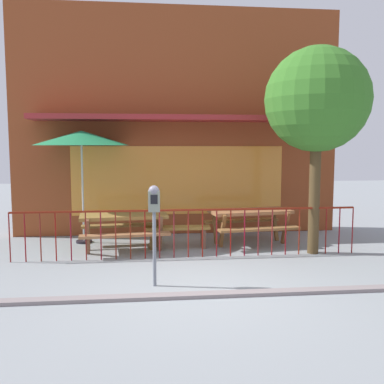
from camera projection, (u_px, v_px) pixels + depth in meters
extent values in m
plane|color=gray|center=(200.00, 288.00, 6.75)|extent=(40.00, 40.00, 0.00)
cube|color=#4B291D|center=(178.00, 232.00, 11.22)|extent=(8.10, 0.54, 0.01)
cube|color=brown|center=(178.00, 122.00, 10.92)|extent=(8.10, 0.50, 5.59)
cube|color=orange|center=(179.00, 180.00, 10.82)|extent=(5.26, 0.02, 1.70)
cube|color=maroon|center=(180.00, 118.00, 10.22)|extent=(6.88, 0.91, 0.12)
cube|color=maroon|center=(188.00, 210.00, 8.51)|extent=(6.80, 0.04, 0.04)
cylinder|color=maroon|center=(10.00, 238.00, 8.20)|extent=(0.02, 0.02, 0.95)
cylinder|color=maroon|center=(25.00, 237.00, 8.23)|extent=(0.02, 0.02, 0.95)
cylinder|color=maroon|center=(40.00, 237.00, 8.26)|extent=(0.02, 0.02, 0.95)
cylinder|color=maroon|center=(56.00, 237.00, 8.29)|extent=(0.02, 0.02, 0.95)
cylinder|color=maroon|center=(71.00, 236.00, 8.32)|extent=(0.02, 0.02, 0.95)
cylinder|color=maroon|center=(86.00, 236.00, 8.35)|extent=(0.02, 0.02, 0.95)
cylinder|color=maroon|center=(101.00, 236.00, 8.38)|extent=(0.02, 0.02, 0.95)
cylinder|color=maroon|center=(116.00, 235.00, 8.41)|extent=(0.02, 0.02, 0.95)
cylinder|color=maroon|center=(130.00, 235.00, 8.44)|extent=(0.02, 0.02, 0.95)
cylinder|color=maroon|center=(145.00, 235.00, 8.47)|extent=(0.02, 0.02, 0.95)
cylinder|color=maroon|center=(160.00, 234.00, 8.50)|extent=(0.02, 0.02, 0.95)
cylinder|color=maroon|center=(174.00, 234.00, 8.53)|extent=(0.02, 0.02, 0.95)
cylinder|color=maroon|center=(188.00, 234.00, 8.56)|extent=(0.02, 0.02, 0.95)
cylinder|color=maroon|center=(203.00, 233.00, 8.59)|extent=(0.02, 0.02, 0.95)
cylinder|color=maroon|center=(217.00, 233.00, 8.62)|extent=(0.02, 0.02, 0.95)
cylinder|color=maroon|center=(231.00, 233.00, 8.65)|extent=(0.02, 0.02, 0.95)
cylinder|color=maroon|center=(245.00, 233.00, 8.68)|extent=(0.02, 0.02, 0.95)
cylinder|color=maroon|center=(258.00, 232.00, 8.71)|extent=(0.02, 0.02, 0.95)
cylinder|color=maroon|center=(272.00, 232.00, 8.74)|extent=(0.02, 0.02, 0.95)
cylinder|color=maroon|center=(286.00, 232.00, 8.77)|extent=(0.02, 0.02, 0.95)
cylinder|color=maroon|center=(299.00, 231.00, 8.80)|extent=(0.02, 0.02, 0.95)
cylinder|color=maroon|center=(313.00, 231.00, 8.83)|extent=(0.02, 0.02, 0.95)
cylinder|color=maroon|center=(326.00, 231.00, 8.87)|extent=(0.02, 0.02, 0.95)
cylinder|color=maroon|center=(339.00, 230.00, 8.90)|extent=(0.02, 0.02, 0.95)
cylinder|color=maroon|center=(352.00, 230.00, 8.93)|extent=(0.02, 0.02, 0.95)
cube|color=olive|center=(124.00, 216.00, 9.11)|extent=(1.87, 0.94, 0.07)
cube|color=brown|center=(125.00, 235.00, 8.60)|extent=(1.82, 0.44, 0.05)
cube|color=olive|center=(122.00, 225.00, 9.67)|extent=(1.82, 0.44, 0.05)
cube|color=brown|center=(88.00, 237.00, 8.72)|extent=(0.11, 0.35, 0.78)
cube|color=brown|center=(88.00, 232.00, 9.26)|extent=(0.11, 0.35, 0.78)
cube|color=brown|center=(160.00, 234.00, 9.03)|extent=(0.11, 0.35, 0.78)
cube|color=brown|center=(157.00, 229.00, 9.57)|extent=(0.11, 0.35, 0.78)
cube|color=#955E38|center=(250.00, 211.00, 9.73)|extent=(1.89, 1.00, 0.07)
cube|color=brown|center=(259.00, 229.00, 9.23)|extent=(1.82, 0.50, 0.05)
cube|color=olive|center=(241.00, 221.00, 10.29)|extent=(1.82, 0.50, 0.05)
cube|color=brown|center=(222.00, 232.00, 9.32)|extent=(0.12, 0.36, 0.78)
cube|color=brown|center=(215.00, 227.00, 9.86)|extent=(0.12, 0.36, 0.78)
cube|color=brown|center=(285.00, 228.00, 9.68)|extent=(0.12, 0.36, 0.78)
cube|color=brown|center=(275.00, 224.00, 10.22)|extent=(0.12, 0.36, 0.78)
cylinder|color=black|center=(84.00, 241.00, 9.94)|extent=(0.36, 0.36, 0.05)
cylinder|color=#B8BDB8|center=(83.00, 188.00, 9.81)|extent=(0.04, 0.04, 2.50)
cone|color=#20814D|center=(81.00, 138.00, 9.69)|extent=(2.13, 2.13, 0.33)
cube|color=olive|center=(177.00, 228.00, 9.33)|extent=(1.41, 0.35, 0.06)
cube|color=brown|center=(152.00, 238.00, 9.31)|extent=(0.08, 0.29, 0.45)
cube|color=brown|center=(203.00, 237.00, 9.41)|extent=(0.08, 0.29, 0.45)
cylinder|color=slate|center=(154.00, 249.00, 6.79)|extent=(0.06, 0.06, 1.19)
cube|color=slate|center=(154.00, 201.00, 6.71)|extent=(0.18, 0.14, 0.32)
sphere|color=slate|center=(154.00, 191.00, 6.69)|extent=(0.17, 0.17, 0.17)
cube|color=black|center=(154.00, 199.00, 6.63)|extent=(0.11, 0.01, 0.14)
cylinder|color=#49371E|center=(314.00, 192.00, 8.83)|extent=(0.22, 0.22, 2.55)
sphere|color=#357124|center=(317.00, 99.00, 8.63)|extent=(2.09, 2.09, 2.09)
cube|color=gray|center=(204.00, 297.00, 6.35)|extent=(11.34, 0.20, 0.11)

